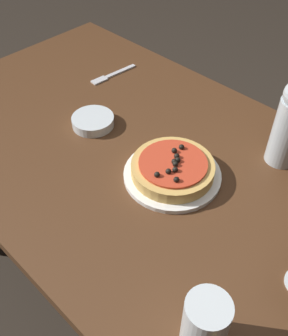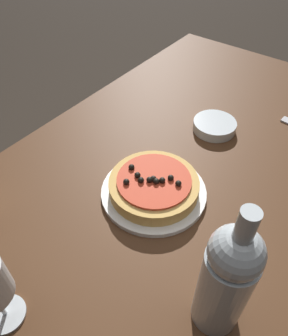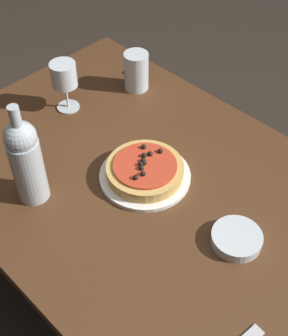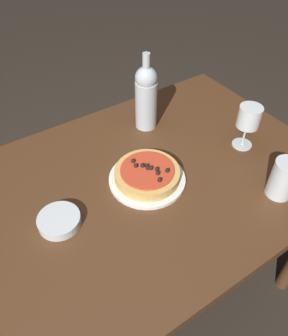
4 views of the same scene
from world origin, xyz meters
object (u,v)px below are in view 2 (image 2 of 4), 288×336
object	(u,v)px
side_bowl	(214,126)
dinner_plate	(154,192)
pizza	(154,185)
dining_table	(179,192)
wine_bottle	(226,279)

from	to	relation	value
side_bowl	dinner_plate	bearing A→B (deg)	0.70
pizza	dinner_plate	bearing A→B (deg)	141.32
dining_table	wine_bottle	world-z (taller)	wine_bottle
wine_bottle	side_bowl	bearing A→B (deg)	-151.63
pizza	wine_bottle	world-z (taller)	wine_bottle
pizza	dining_table	bearing A→B (deg)	174.87
pizza	side_bowl	size ratio (longest dim) A/B	1.70
wine_bottle	pizza	bearing A→B (deg)	-123.11
dining_table	wine_bottle	size ratio (longest dim) A/B	5.00
dining_table	side_bowl	world-z (taller)	side_bowl
pizza	side_bowl	world-z (taller)	pizza
pizza	side_bowl	distance (m)	0.30
dinner_plate	pizza	size ratio (longest dim) A/B	1.19
pizza	wine_bottle	bearing A→B (deg)	56.89
dinner_plate	pizza	bearing A→B (deg)	-38.68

